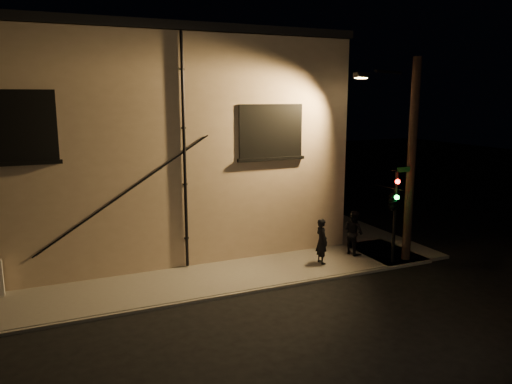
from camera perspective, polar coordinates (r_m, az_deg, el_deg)
name	(u,v)px	position (r m, az deg, el deg)	size (l,w,h in m)	color
ground	(265,290)	(16.78, 1.06, -11.14)	(90.00, 90.00, 0.00)	black
sidewalk	(248,247)	(21.01, -0.96, -6.34)	(21.00, 16.00, 0.12)	#635E59
building	(122,138)	(23.44, -15.09, 5.93)	(16.20, 12.23, 8.80)	tan
pedestrian_a	(322,241)	(18.84, 7.51, -5.58)	(0.62, 0.41, 1.71)	black
pedestrian_b	(353,232)	(20.12, 11.08, -4.53)	(0.86, 0.67, 1.77)	black
traffic_signal	(393,200)	(18.90, 15.41, -0.91)	(1.25, 2.12, 3.61)	black
streetlamp_pole	(409,158)	(19.39, 17.07, 3.77)	(2.05, 1.40, 7.69)	black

